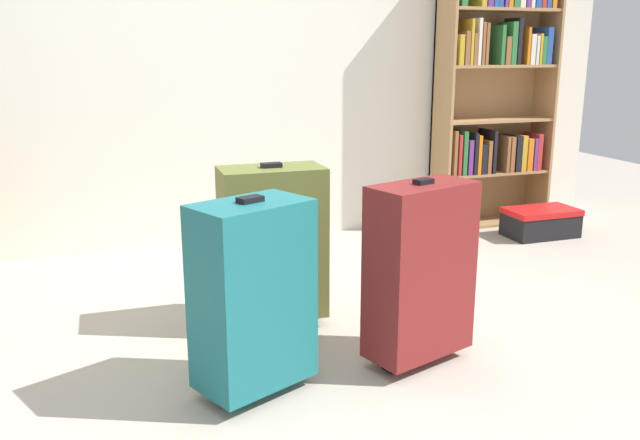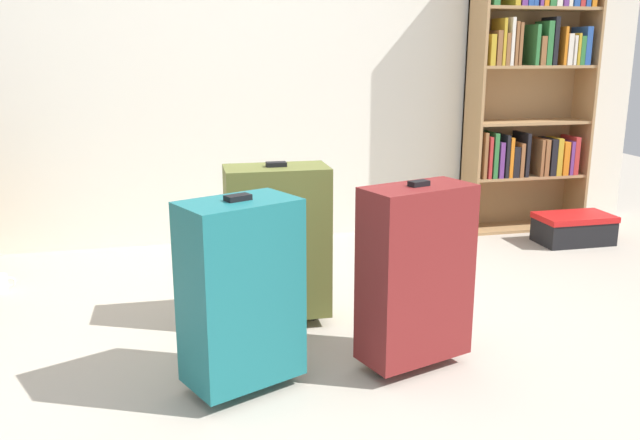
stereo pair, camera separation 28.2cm
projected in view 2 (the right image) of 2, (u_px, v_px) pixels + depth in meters
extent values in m
plane|color=#B2A899|center=(313.00, 385.00, 2.56)|extent=(10.03, 10.03, 0.00)
cube|color=silver|center=(239.00, 41.00, 4.25)|extent=(5.73, 0.10, 2.60)
cube|color=#A87F51|center=(474.00, 97.00, 4.48)|extent=(0.02, 0.28, 1.88)
cube|color=#A87F51|center=(584.00, 95.00, 4.67)|extent=(0.02, 0.28, 1.88)
cube|color=#A87F51|center=(521.00, 95.00, 4.70)|extent=(0.85, 0.02, 1.88)
cube|color=#A87F51|center=(520.00, 227.00, 4.81)|extent=(0.81, 0.26, 0.02)
cube|color=#A87F51|center=(524.00, 175.00, 4.71)|extent=(0.81, 0.26, 0.02)
cube|color=#A87F51|center=(528.00, 122.00, 4.62)|extent=(0.81, 0.26, 0.02)
cube|color=#A87F51|center=(532.00, 66.00, 4.53)|extent=(0.81, 0.26, 0.02)
cube|color=#A87F51|center=(537.00, 9.00, 4.43)|extent=(0.81, 0.26, 0.02)
cube|color=brown|center=(479.00, 154.00, 4.57)|extent=(0.02, 0.22, 0.31)
cube|color=#B22D2D|center=(485.00, 156.00, 4.57)|extent=(0.02, 0.19, 0.28)
cube|color=#2D7238|center=(490.00, 154.00, 4.58)|extent=(0.03, 0.20, 0.31)
cube|color=#66337F|center=(497.00, 159.00, 4.59)|extent=(0.03, 0.17, 0.24)
cube|color=black|center=(501.00, 155.00, 4.60)|extent=(0.02, 0.19, 0.29)
cube|color=orange|center=(506.00, 156.00, 4.60)|extent=(0.03, 0.18, 0.27)
cube|color=black|center=(510.00, 160.00, 4.63)|extent=(0.04, 0.21, 0.21)
cube|color=brown|center=(517.00, 159.00, 4.62)|extent=(0.03, 0.17, 0.23)
cube|color=black|center=(521.00, 154.00, 4.64)|extent=(0.03, 0.22, 0.30)
cube|color=brown|center=(535.00, 156.00, 4.67)|extent=(0.02, 0.20, 0.25)
cube|color=brown|center=(539.00, 156.00, 4.68)|extent=(0.03, 0.22, 0.25)
cube|color=black|center=(547.00, 156.00, 4.68)|extent=(0.04, 0.20, 0.25)
cube|color=gold|center=(553.00, 156.00, 4.68)|extent=(0.04, 0.18, 0.26)
cube|color=orange|center=(559.00, 157.00, 4.71)|extent=(0.04, 0.20, 0.23)
cube|color=#66337F|center=(565.00, 157.00, 4.72)|extent=(0.03, 0.20, 0.24)
cube|color=#B22D2D|center=(569.00, 154.00, 4.72)|extent=(0.04, 0.20, 0.26)
cube|color=gold|center=(487.00, 50.00, 4.39)|extent=(0.03, 0.20, 0.20)
cube|color=brown|center=(494.00, 48.00, 4.39)|extent=(0.03, 0.18, 0.22)
cube|color=gold|center=(498.00, 42.00, 4.39)|extent=(0.02, 0.19, 0.30)
cube|color=brown|center=(500.00, 49.00, 4.43)|extent=(0.03, 0.23, 0.21)
cube|color=silver|center=(507.00, 42.00, 4.39)|extent=(0.02, 0.17, 0.30)
cube|color=brown|center=(510.00, 44.00, 4.42)|extent=(0.02, 0.20, 0.28)
cube|color=brown|center=(515.00, 44.00, 4.41)|extent=(0.02, 0.17, 0.27)
cube|color=#2D7238|center=(530.00, 45.00, 4.47)|extent=(0.03, 0.22, 0.26)
cube|color=brown|center=(535.00, 51.00, 4.48)|extent=(0.04, 0.22, 0.19)
cube|color=#2D7238|center=(543.00, 43.00, 4.46)|extent=(0.04, 0.18, 0.28)
cube|color=black|center=(549.00, 41.00, 4.47)|extent=(0.03, 0.19, 0.31)
cube|color=orange|center=(558.00, 46.00, 4.50)|extent=(0.02, 0.20, 0.25)
cube|color=silver|center=(562.00, 49.00, 4.52)|extent=(0.04, 0.22, 0.20)
cube|color=silver|center=(566.00, 50.00, 4.54)|extent=(0.02, 0.23, 0.19)
cube|color=gold|center=(573.00, 49.00, 4.51)|extent=(0.02, 0.17, 0.21)
cube|color=#2D7238|center=(576.00, 51.00, 4.53)|extent=(0.03, 0.17, 0.19)
cube|color=#264C99|center=(581.00, 46.00, 4.54)|extent=(0.04, 0.19, 0.25)
cylinder|color=white|center=(0.00, 284.00, 3.53)|extent=(0.08, 0.08, 0.10)
torus|color=white|center=(10.00, 282.00, 3.54)|extent=(0.06, 0.01, 0.06)
cube|color=black|center=(573.00, 230.00, 4.42)|extent=(0.47, 0.28, 0.17)
cube|color=red|center=(575.00, 217.00, 4.40)|extent=(0.48, 0.29, 0.04)
cube|color=brown|center=(277.00, 241.00, 3.06)|extent=(0.47, 0.26, 0.69)
cube|color=black|center=(276.00, 164.00, 2.97)|extent=(0.09, 0.05, 0.02)
cylinder|color=black|center=(244.00, 319.00, 3.12)|extent=(0.05, 0.05, 0.05)
cylinder|color=black|center=(312.00, 314.00, 3.19)|extent=(0.05, 0.05, 0.05)
cube|color=maroon|center=(415.00, 273.00, 2.62)|extent=(0.48, 0.34, 0.70)
cube|color=black|center=(419.00, 183.00, 2.53)|extent=(0.09, 0.07, 0.02)
cylinder|color=black|center=(382.00, 369.00, 2.64)|extent=(0.06, 0.06, 0.05)
cylinder|color=black|center=(441.00, 352.00, 2.79)|extent=(0.06, 0.06, 0.05)
cube|color=#19666B|center=(241.00, 291.00, 2.44)|extent=(0.48, 0.40, 0.68)
cube|color=black|center=(238.00, 198.00, 2.35)|extent=(0.10, 0.08, 0.02)
cylinder|color=black|center=(210.00, 394.00, 2.45)|extent=(0.07, 0.07, 0.05)
cylinder|color=black|center=(275.00, 371.00, 2.62)|extent=(0.07, 0.07, 0.05)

